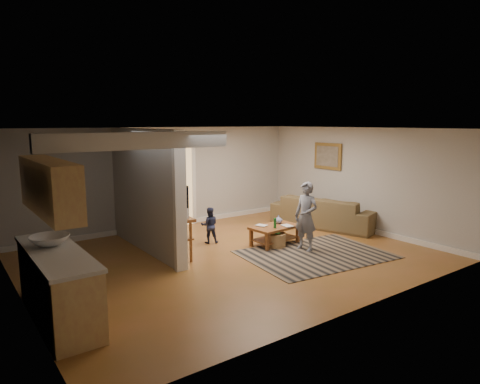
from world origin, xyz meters
name	(u,v)px	position (x,y,z in m)	size (l,w,h in m)	color
ground	(233,257)	(0.00, 0.00, 0.00)	(7.50, 7.50, 0.00)	brown
room_shell	(173,186)	(-1.07, 0.43, 1.46)	(7.54, 6.02, 2.52)	beige
area_rug	(316,254)	(1.41, -0.87, 0.01)	(2.79, 2.04, 0.01)	black
sofa	(324,226)	(3.30, 0.66, 0.00)	(2.62, 1.03, 0.77)	#403220
coffee_table	(275,230)	(1.24, 0.19, 0.32)	(1.10, 0.70, 0.62)	brown
tv_console	(171,218)	(-0.94, 0.79, 0.76)	(0.60, 1.37, 1.15)	brown
speaker_left	(172,232)	(-1.00, 0.61, 0.53)	(0.11, 0.11, 1.05)	black
speaker_right	(147,224)	(-1.00, 1.79, 0.44)	(0.09, 0.09, 0.89)	black
toy_basket	(275,239)	(1.12, 0.04, 0.17)	(0.45, 0.45, 0.40)	olive
child	(305,250)	(1.47, -0.51, 0.00)	(0.52, 0.34, 1.43)	slate
toddler	(210,243)	(0.15, 1.11, 0.00)	(0.39, 0.30, 0.79)	#222846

